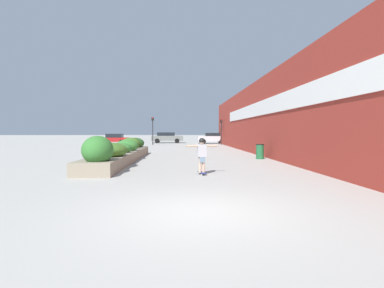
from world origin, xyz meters
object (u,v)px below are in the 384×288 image
at_px(traffic_light_left, 153,126).
at_px(traffic_light_right, 221,127).
at_px(car_leftmost, 167,137).
at_px(car_center_right, 212,138).
at_px(car_rightmost, 114,139).
at_px(trash_bin, 260,151).
at_px(skateboarder, 202,152).
at_px(car_center_left, 262,137).
at_px(skateboard, 202,173).

xyz_separation_m(traffic_light_left, traffic_light_right, (8.89, -0.01, -0.15)).
height_order(car_leftmost, car_center_right, car_leftmost).
bearing_deg(car_center_right, traffic_light_left, 117.53).
bearing_deg(car_rightmost, trash_bin, -149.06).
height_order(car_center_right, traffic_light_left, traffic_light_left).
xyz_separation_m(skateboarder, car_rightmost, (-10.23, 30.64, -0.17)).
xyz_separation_m(trash_bin, car_center_left, (7.39, 26.56, 0.39)).
bearing_deg(car_rightmost, skateboarder, -161.54).
height_order(car_center_left, traffic_light_left, traffic_light_left).
height_order(skateboard, traffic_light_right, traffic_light_right).
distance_m(car_leftmost, traffic_light_right, 10.17).
height_order(skateboarder, car_center_right, car_center_right).
bearing_deg(trash_bin, traffic_light_right, 89.07).
relative_size(skateboard, trash_bin, 0.74).
height_order(trash_bin, traffic_light_left, traffic_light_left).
distance_m(trash_bin, traffic_light_left, 22.09).
xyz_separation_m(car_center_left, car_rightmost, (-21.74, -2.61, -0.11)).
relative_size(trash_bin, car_rightmost, 0.23).
bearing_deg(traffic_light_left, trash_bin, -67.10).
xyz_separation_m(skateboarder, traffic_light_left, (-4.44, 26.97, 1.51)).
height_order(skateboard, traffic_light_left, traffic_light_left).
bearing_deg(car_leftmost, skateboarder, 4.89).
distance_m(car_center_left, car_rightmost, 21.90).
bearing_deg(traffic_light_left, car_center_right, 27.53).
xyz_separation_m(skateboard, traffic_light_right, (4.45, 26.96, 2.21)).
xyz_separation_m(skateboard, car_leftmost, (-2.90, 33.84, 0.79)).
relative_size(car_center_right, traffic_light_left, 1.17).
bearing_deg(car_leftmost, car_center_left, 87.64).
bearing_deg(traffic_light_right, car_center_left, 41.71).
distance_m(car_center_left, traffic_light_left, 17.21).
xyz_separation_m(skateboarder, car_center_right, (3.73, 31.22, -0.10)).
bearing_deg(car_center_right, skateboarder, 173.18).
bearing_deg(car_center_left, skateboarder, -19.10).
height_order(skateboarder, car_rightmost, skateboarder).
xyz_separation_m(skateboard, skateboarder, (-0.00, -0.00, 0.85)).
height_order(skateboard, car_center_right, car_center_right).
xyz_separation_m(car_center_left, traffic_light_right, (-7.06, -6.29, 1.42)).
xyz_separation_m(trash_bin, traffic_light_left, (-8.56, 20.27, 1.96)).
bearing_deg(car_rightmost, car_center_right, -87.61).
bearing_deg(skateboard, car_rightmost, 94.33).
relative_size(car_center_right, car_rightmost, 1.04).
height_order(skateboarder, trash_bin, skateboarder).
bearing_deg(car_center_left, car_center_right, -75.39).
height_order(trash_bin, car_center_right, car_center_right).
bearing_deg(trash_bin, car_center_right, 90.92).
height_order(car_rightmost, traffic_light_right, traffic_light_right).
bearing_deg(traffic_light_right, car_rightmost, 165.92).
relative_size(trash_bin, car_leftmost, 0.20).
relative_size(car_center_left, traffic_light_right, 1.18).
distance_m(skateboarder, car_center_left, 35.19).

